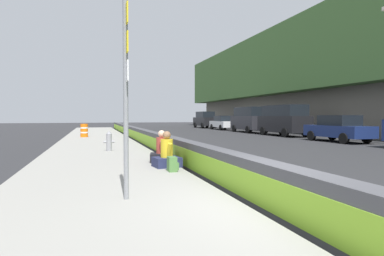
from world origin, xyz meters
The scene contains 14 objects.
ground_plane centered at (0.00, 0.00, 0.00)m, with size 160.00×160.00×0.00m, color #2B2B2D.
sidewalk_strip centered at (0.00, 2.65, 0.07)m, with size 80.00×4.40×0.14m, color gray.
jersey_barrier centered at (0.00, 0.00, 0.42)m, with size 76.00×0.45×0.85m.
route_sign_post centered at (1.20, 2.34, 2.23)m, with size 0.44×0.09×3.60m.
fire_hydrant centered at (9.61, 2.23, 0.59)m, with size 0.26×0.46×0.88m.
seated_person_foreground centered at (4.60, 0.81, 0.47)m, with size 0.74×0.84×1.06m.
seated_person_middle centered at (5.69, 0.74, 0.47)m, with size 0.78×0.87×1.04m.
backpack centered at (3.78, 0.85, 0.33)m, with size 0.32×0.28×0.40m.
construction_barrel centered at (19.69, 3.47, 0.62)m, with size 0.54×0.54×0.95m.
parked_car_third centered at (12.02, -12.08, 0.86)m, with size 4.52×1.99×1.71m.
parked_car_fourth centered at (18.39, -12.26, 1.35)m, with size 5.12×2.15×2.56m.
parked_car_midline centered at (24.46, -12.28, 1.35)m, with size 5.15×2.20×2.56m.
parked_car_far centered at (31.05, -12.18, 0.86)m, with size 4.51×1.96×1.71m.
parked_car_farther centered at (37.55, -12.18, 1.18)m, with size 4.82×2.10×2.28m.
Camera 1 is at (-4.64, 2.93, 1.64)m, focal length 29.94 mm.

